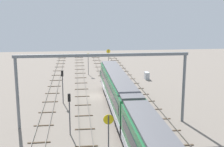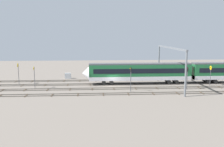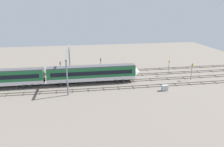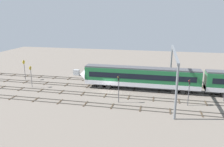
% 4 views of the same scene
% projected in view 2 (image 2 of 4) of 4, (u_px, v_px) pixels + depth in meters
% --- Properties ---
extents(ground_plane, '(115.09, 115.09, 0.00)m').
position_uv_depth(ground_plane, '(113.00, 86.00, 57.14)').
color(ground_plane, slate).
extents(track_near_foreground, '(99.09, 2.40, 0.16)m').
position_uv_depth(track_near_foreground, '(111.00, 80.00, 64.52)').
color(track_near_foreground, '#59544C').
rests_on(track_near_foreground, ground).
extents(track_with_train, '(99.09, 2.40, 0.16)m').
position_uv_depth(track_with_train, '(112.00, 84.00, 59.59)').
color(track_with_train, '#59544C').
rests_on(track_with_train, ground).
extents(track_middle, '(99.09, 2.40, 0.16)m').
position_uv_depth(track_middle, '(114.00, 88.00, 54.67)').
color(track_middle, '#59544C').
rests_on(track_middle, ground).
extents(track_second_far, '(99.09, 2.40, 0.16)m').
position_uv_depth(track_second_far, '(116.00, 94.00, 49.74)').
color(track_second_far, '#59544C').
rests_on(track_second_far, ground).
extents(train, '(50.40, 3.24, 4.80)m').
position_uv_depth(train, '(189.00, 72.00, 60.40)').
color(train, '#1E6638').
rests_on(train, ground).
extents(overhead_gantry, '(0.40, 20.81, 8.88)m').
position_uv_depth(overhead_gantry, '(170.00, 56.00, 56.75)').
color(overhead_gantry, slate).
rests_on(overhead_gantry, ground).
extents(speed_sign_near_foreground, '(0.14, 0.95, 4.95)m').
position_uv_depth(speed_sign_near_foreground, '(18.00, 70.00, 59.36)').
color(speed_sign_near_foreground, '#4C4C51').
rests_on(speed_sign_near_foreground, ground).
extents(speed_sign_mid_trackside, '(0.14, 0.83, 4.79)m').
position_uv_depth(speed_sign_mid_trackside, '(34.00, 74.00, 54.82)').
color(speed_sign_mid_trackside, '#4C4C51').
rests_on(speed_sign_mid_trackside, ground).
extents(speed_sign_far_trackside, '(0.14, 0.95, 4.61)m').
position_uv_depth(speed_sign_far_trackside, '(211.00, 73.00, 57.58)').
color(speed_sign_far_trackside, '#4C4C51').
rests_on(speed_sign_far_trackside, ground).
extents(signal_light_trackside_approach, '(0.31, 0.32, 5.07)m').
position_uv_depth(signal_light_trackside_approach, '(131.00, 76.00, 51.46)').
color(signal_light_trackside_approach, '#4C4C51').
rests_on(signal_light_trackside_approach, ground).
extents(signal_light_trackside_departure, '(0.31, 0.32, 4.82)m').
position_uv_depth(signal_light_trackside_departure, '(187.00, 75.00, 53.51)').
color(signal_light_trackside_departure, '#4C4C51').
rests_on(signal_light_trackside_departure, ground).
extents(relay_cabinet, '(1.61, 0.83, 1.48)m').
position_uv_depth(relay_cabinet, '(68.00, 76.00, 67.11)').
color(relay_cabinet, '#B2B7BC').
rests_on(relay_cabinet, ground).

